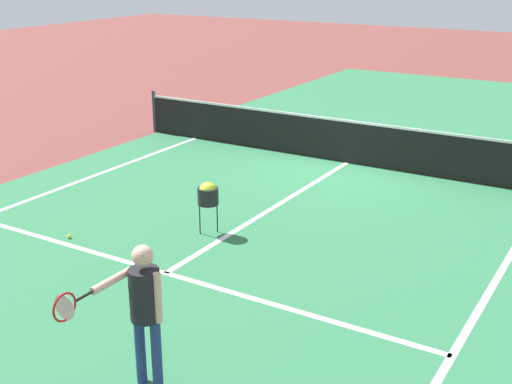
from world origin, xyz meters
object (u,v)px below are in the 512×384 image
net (348,141)px  ball_hopper (208,194)px  tennis_ball_mid_court (69,236)px  player_near (143,302)px

net → ball_hopper: size_ratio=12.44×
net → tennis_ball_mid_court: 6.57m
tennis_ball_mid_court → ball_hopper: bearing=37.0°
net → player_near: player_near is taller
ball_hopper → tennis_ball_mid_court: ball_hopper is taller
net → ball_hopper: 4.86m
player_near → ball_hopper: 4.21m
ball_hopper → net: bearing=86.1°
player_near → ball_hopper: size_ratio=1.84×
player_near → ball_hopper: bearing=116.1°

